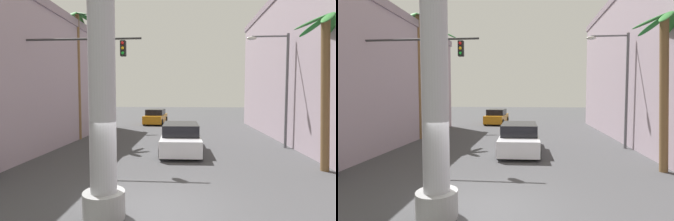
# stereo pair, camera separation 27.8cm
# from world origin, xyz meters

# --- Properties ---
(ground_plane) EXTENTS (91.38, 91.38, 0.00)m
(ground_plane) POSITION_xyz_m (0.00, 10.00, 0.00)
(ground_plane) COLOR #424244
(street_lamp) EXTENTS (2.42, 0.28, 6.68)m
(street_lamp) POSITION_xyz_m (6.36, 8.84, 4.07)
(street_lamp) COLOR #59595E
(street_lamp) RESTS_ON ground
(traffic_light_mast) EXTENTS (5.68, 0.32, 5.81)m
(traffic_light_mast) POSITION_xyz_m (-4.97, 4.92, 4.15)
(traffic_light_mast) COLOR #333333
(traffic_light_mast) RESTS_ON ground
(car_lead) EXTENTS (2.28, 5.00, 1.56)m
(car_lead) POSITION_xyz_m (0.59, 7.45, 0.74)
(car_lead) COLOR black
(car_lead) RESTS_ON ground
(car_far) EXTENTS (2.26, 4.58, 1.56)m
(car_far) POSITION_xyz_m (-2.46, 20.72, 0.74)
(car_far) COLOR black
(car_far) RESTS_ON ground
(palm_tree_near_right) EXTENTS (3.03, 2.94, 6.42)m
(palm_tree_near_right) POSITION_xyz_m (6.55, 4.00, 4.20)
(palm_tree_near_right) COLOR brown
(palm_tree_near_right) RESTS_ON ground
(palm_tree_far_left) EXTENTS (3.34, 3.36, 9.04)m
(palm_tree_far_left) POSITION_xyz_m (-6.99, 16.97, 5.85)
(palm_tree_far_left) COLOR brown
(palm_tree_far_left) RESTS_ON ground
(palm_tree_mid_left) EXTENTS (2.78, 2.75, 8.80)m
(palm_tree_mid_left) POSITION_xyz_m (-6.61, 10.79, 5.92)
(palm_tree_mid_left) COLOR brown
(palm_tree_mid_left) RESTS_ON ground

